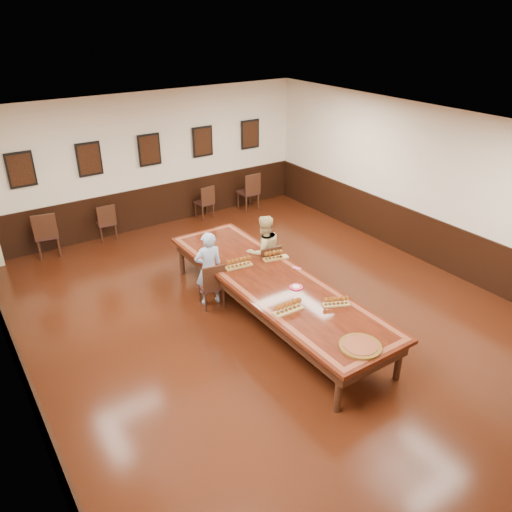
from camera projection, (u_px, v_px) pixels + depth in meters
floor at (272, 318)px, 8.75m from camera, size 8.00×10.00×0.02m
ceiling at (275, 134)px, 7.30m from camera, size 8.00×10.00×0.02m
wall_back at (149, 162)px, 11.74m from camera, size 8.00×0.02×3.20m
wall_left at (4, 310)px, 6.03m from camera, size 0.02×10.00×3.20m
wall_right at (435, 189)px, 10.02m from camera, size 0.02×10.00×3.20m
chair_man at (211, 284)px, 8.93m from camera, size 0.48×0.51×0.88m
chair_woman at (266, 266)px, 9.51m from camera, size 0.48×0.51×0.92m
spare_chair_a at (46, 233)px, 10.72m from camera, size 0.57×0.61×1.02m
spare_chair_b at (105, 221)px, 11.50m from camera, size 0.44×0.47×0.88m
spare_chair_c at (204, 201)px, 12.70m from camera, size 0.44×0.47×0.86m
spare_chair_d at (248, 191)px, 13.18m from camera, size 0.48×0.52×1.01m
person_man at (209, 269)px, 8.88m from camera, size 0.56×0.42×1.41m
person_woman at (264, 251)px, 9.47m from camera, size 0.77×0.63×1.44m
pink_phone at (297, 268)px, 8.79m from camera, size 0.13×0.17×0.01m
wainscoting at (272, 293)px, 8.52m from camera, size 8.00×10.00×1.00m
conference_table at (272, 287)px, 8.47m from camera, size 1.40×5.00×0.76m
posters at (149, 150)px, 11.55m from camera, size 6.14×0.04×0.74m
flight_a at (239, 263)px, 8.80m from camera, size 0.51×0.21×0.19m
flight_b at (275, 255)px, 9.07m from camera, size 0.50×0.25×0.18m
flight_c at (288, 307)px, 7.51m from camera, size 0.50×0.16×0.18m
flight_d at (336, 301)px, 7.68m from camera, size 0.44×0.29×0.16m
red_plate_grp at (296, 287)px, 8.18m from camera, size 0.22×0.22×0.03m
carved_platter at (360, 346)px, 6.75m from camera, size 0.70×0.70×0.05m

